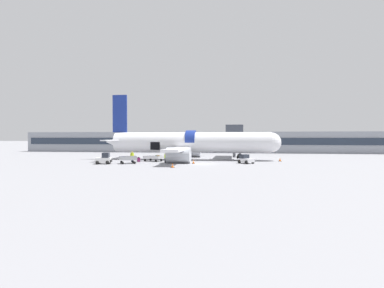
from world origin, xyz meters
TOP-DOWN VIEW (x-y plane):
  - ground_plane at (0.00, 0.00)m, footprint 500.00×500.00m
  - terminal_strip at (0.00, 37.32)m, footprint 108.03×10.16m
  - jet_bridge_stub at (4.82, 14.43)m, footprint 3.22×12.01m
  - airplane at (-3.45, 7.59)m, footprint 32.28×27.16m
  - baggage_tug_lead at (-15.15, -2.44)m, footprint 2.66×2.49m
  - baggage_tug_mid at (6.57, 1.52)m, footprint 2.65×2.82m
  - baggage_cart_loading at (-8.77, 3.36)m, footprint 4.17×2.71m
  - baggage_cart_queued at (-11.59, -1.47)m, footprint 3.48×2.63m
  - ground_crew_loader_a at (-4.81, 4.23)m, footprint 0.61×0.51m
  - ground_crew_loader_b at (-5.95, 2.26)m, footprint 0.54×0.54m
  - ground_crew_driver at (-11.79, 0.86)m, footprint 0.59×0.59m
  - ground_crew_supervisor at (-6.24, 0.95)m, footprint 0.45×0.54m
  - suitcase_on_tarmac_upright at (-10.95, 1.67)m, footprint 0.54×0.43m
  - safety_cone_nose at (12.58, 6.47)m, footprint 0.58×0.58m
  - safety_cone_engine_left at (-3.50, -6.55)m, footprint 0.57×0.57m
  - safety_cone_wingtip at (-1.51, -0.05)m, footprint 0.49×0.49m

SIDE VIEW (x-z plane):
  - ground_plane at x=0.00m, z-range 0.00..0.00m
  - safety_cone_nose at x=12.58m, z-range -0.02..0.55m
  - safety_cone_engine_left at x=-3.50m, z-range -0.02..0.55m
  - safety_cone_wingtip at x=-1.51m, z-range -0.02..0.58m
  - suitcase_on_tarmac_upright at x=-10.95m, z-range -0.05..0.77m
  - baggage_cart_loading at x=-8.77m, z-range -0.03..1.08m
  - baggage_cart_queued at x=-11.59m, z-range 0.01..1.16m
  - baggage_tug_mid at x=6.57m, z-range -0.10..1.30m
  - baggage_tug_lead at x=-15.15m, z-range -0.14..1.60m
  - ground_crew_supervisor at x=-6.24m, z-range 0.04..1.58m
  - ground_crew_loader_b at x=-5.95m, z-range 0.04..1.73m
  - ground_crew_loader_a at x=-4.81m, z-range 0.05..1.79m
  - ground_crew_driver at x=-11.79m, z-range 0.05..1.88m
  - terminal_strip at x=0.00m, z-range 0.00..5.56m
  - airplane at x=-3.45m, z-range -2.98..9.08m
  - jet_bridge_stub at x=4.82m, z-range 1.69..8.14m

